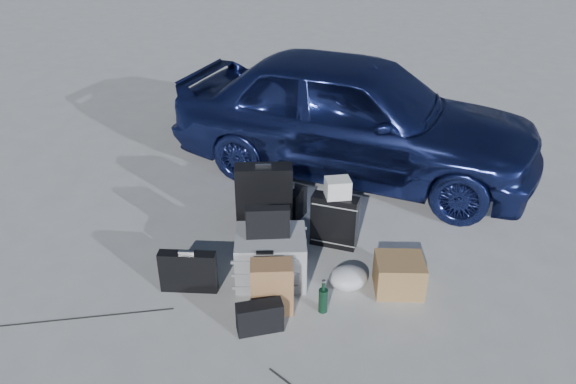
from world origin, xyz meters
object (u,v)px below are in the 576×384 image
object	(u,v)px
duffel_bag	(273,198)
green_bottle	(323,297)
cardboard_box	(399,275)
pelican_case	(271,257)
suitcase_right	(334,221)
briefcase	(188,272)
car	(354,115)
suitcase_left	(264,199)

from	to	relation	value
duffel_bag	green_bottle	bearing A→B (deg)	-47.85
cardboard_box	green_bottle	world-z (taller)	cardboard_box
duffel_bag	cardboard_box	xyz separation A→B (m)	(1.29, -1.10, -0.01)
pelican_case	cardboard_box	world-z (taller)	pelican_case
pelican_case	suitcase_right	size ratio (longest dim) A/B	1.15
briefcase	cardboard_box	world-z (taller)	briefcase
car	suitcase_left	bearing A→B (deg)	166.44
briefcase	car	bearing A→B (deg)	58.22
pelican_case	duffel_bag	bearing A→B (deg)	88.76
green_bottle	suitcase_left	bearing A→B (deg)	122.21
car	briefcase	size ratio (longest dim) A/B	8.69
car	suitcase_right	size ratio (longest dim) A/B	8.01
pelican_case	suitcase_right	world-z (taller)	suitcase_right
suitcase_right	cardboard_box	world-z (taller)	suitcase_right
cardboard_box	suitcase_left	bearing A→B (deg)	150.81
briefcase	suitcase_right	size ratio (longest dim) A/B	0.92
car	pelican_case	size ratio (longest dim) A/B	6.97
duffel_bag	cardboard_box	size ratio (longest dim) A/B	1.61
suitcase_left	suitcase_right	world-z (taller)	suitcase_left
briefcase	cardboard_box	size ratio (longest dim) A/B	1.20
car	suitcase_left	xyz separation A→B (m)	(-0.77, -1.49, -0.36)
car	green_bottle	world-z (taller)	car
suitcase_right	cardboard_box	size ratio (longest dim) A/B	1.30
briefcase	cardboard_box	bearing A→B (deg)	3.48
suitcase_right	duffel_bag	world-z (taller)	suitcase_right
green_bottle	cardboard_box	bearing A→B (deg)	32.40
suitcase_left	car	bearing A→B (deg)	51.05
car	pelican_case	xyz separation A→B (m)	(-0.57, -2.24, -0.50)
cardboard_box	suitcase_right	bearing A→B (deg)	135.60
suitcase_left	suitcase_right	size ratio (longest dim) A/B	1.37
briefcase	duffel_bag	world-z (taller)	briefcase
car	duffel_bag	bearing A→B (deg)	160.19
suitcase_left	cardboard_box	size ratio (longest dim) A/B	1.78
duffel_bag	green_bottle	size ratio (longest dim) A/B	2.18
briefcase	suitcase_left	xyz separation A→B (m)	(0.46, 1.02, 0.17)
suitcase_left	pelican_case	bearing A→B (deg)	-86.21
pelican_case	green_bottle	distance (m)	0.63
car	duffel_bag	xyz separation A→B (m)	(-0.75, -1.13, -0.55)
pelican_case	cardboard_box	size ratio (longest dim) A/B	1.50
suitcase_left	suitcase_right	bearing A→B (deg)	-22.74
briefcase	suitcase_right	distance (m)	1.46
suitcase_right	green_bottle	size ratio (longest dim) A/B	1.76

